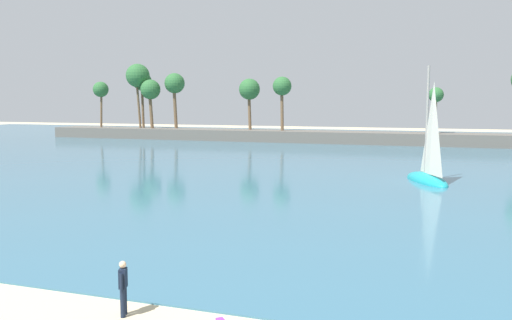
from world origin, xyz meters
name	(u,v)px	position (x,y,z in m)	size (l,w,h in m)	color
sea	(390,153)	(0.00, 63.56, 0.03)	(220.00, 107.25, 0.06)	#386B84
palm_headland	(359,126)	(-5.93, 77.27, 2.61)	(118.36, 6.00, 12.81)	#605B54
person_at_waterline	(123,286)	(-2.83, 8.88, 0.89)	(0.30, 0.52, 1.67)	#141E33
sailboat_near_shore	(428,171)	(4.97, 39.47, 0.94)	(4.50, 6.95, 9.72)	teal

